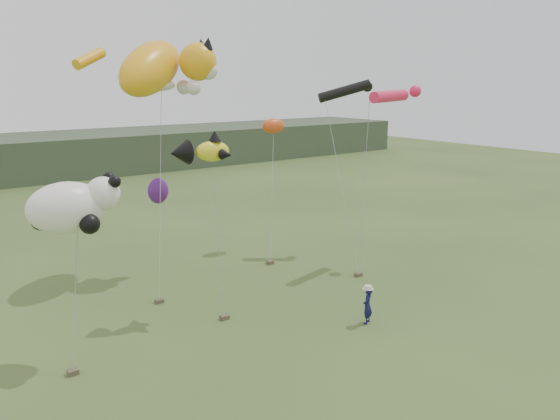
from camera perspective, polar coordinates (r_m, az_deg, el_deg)
The scene contains 9 objects.
ground at distance 21.54m, azimuth 6.49°, elevation -12.56°, with size 120.00×120.00×0.00m, color #385123.
headland at distance 60.08m, azimuth -26.57°, elevation 4.76°, with size 90.00×13.00×4.00m.
festival_attendant at distance 22.12m, azimuth 9.12°, elevation -9.83°, with size 0.54×0.35×1.48m, color #131245.
sandbag_anchors at distance 24.23m, azimuth -5.25°, elevation -9.28°, with size 14.42×5.45×0.17m.
cat_kite at distance 27.55m, azimuth -12.30°, elevation 14.35°, with size 6.47×5.01×3.79m.
fish_kite at distance 21.82m, azimuth -8.32°, elevation 6.12°, with size 2.51×1.70×1.31m.
tube_kites at distance 29.82m, azimuth 9.59°, elevation 11.98°, with size 3.22×5.13×1.29m.
panda_kite at distance 19.24m, azimuth -20.83°, elevation 0.41°, with size 3.02×1.95×1.88m.
misc_kites at distance 29.13m, azimuth -6.10°, elevation 5.75°, with size 8.65×1.34×3.83m.
Camera 1 is at (-13.40, -14.04, 9.35)m, focal length 35.00 mm.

